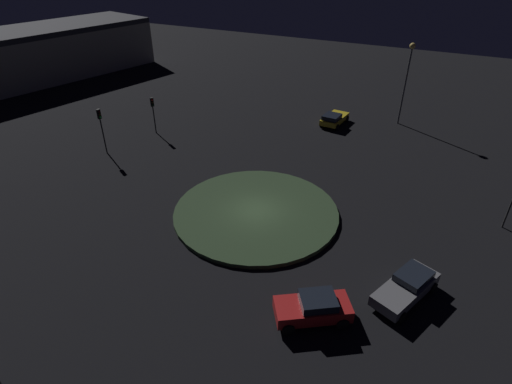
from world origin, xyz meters
The scene contains 9 objects.
ground_plane centered at (0.00, 0.00, 0.00)m, with size 120.56×120.56×0.00m, color black.
roundabout_island centered at (0.00, 0.00, 0.15)m, with size 12.04×12.04×0.30m, color #2D4228.
car_grey centered at (-3.52, -11.18, 0.73)m, with size 4.82×3.27×1.39m.
car_red centered at (-7.38, -7.07, 0.80)m, with size 3.62×4.25×1.55m.
car_yellow centered at (18.96, 0.09, 0.70)m, with size 4.09×2.36×1.33m.
traffic_light_north centered at (2.68, 17.10, 3.06)m, with size 0.33×0.38×4.31m.
traffic_light_northeast centered at (8.51, 15.91, 2.70)m, with size 0.37×0.40×3.78m.
streetlamp_east centered at (22.52, -6.10, 5.88)m, with size 0.60×0.60×8.48m.
store_building centered at (14.96, 43.68, 3.40)m, with size 37.93×18.08×6.81m.
Camera 1 is at (-22.10, -11.10, 17.20)m, focal length 28.69 mm.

